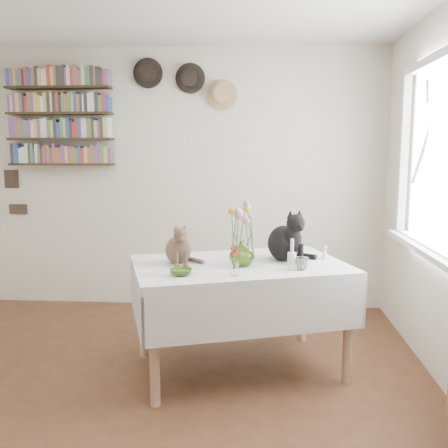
# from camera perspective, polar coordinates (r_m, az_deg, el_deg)

# --- Properties ---
(room) EXTENTS (4.08, 4.58, 2.58)m
(room) POSITION_cam_1_polar(r_m,az_deg,el_deg) (2.70, -13.33, 2.21)
(room) COLOR brown
(room) RESTS_ON ground
(window) EXTENTS (0.12, 1.52, 1.32)m
(window) POSITION_cam_1_polar(r_m,az_deg,el_deg) (3.56, 23.17, 5.56)
(window) COLOR white
(window) RESTS_ON room
(dining_table) EXTENTS (1.64, 1.31, 0.76)m
(dining_table) POSITION_cam_1_polar(r_m,az_deg,el_deg) (3.48, 1.77, -7.52)
(dining_table) COLOR white
(dining_table) RESTS_ON room
(tabby_cat) EXTENTS (0.26, 0.29, 0.29)m
(tabby_cat) POSITION_cam_1_polar(r_m,az_deg,el_deg) (3.42, -5.26, -2.11)
(tabby_cat) COLOR brown
(tabby_cat) RESTS_ON dining_table
(black_cat) EXTENTS (0.38, 0.40, 0.38)m
(black_cat) POSITION_cam_1_polar(r_m,az_deg,el_deg) (3.53, 6.87, -1.11)
(black_cat) COLOR black
(black_cat) RESTS_ON dining_table
(flower_vase) EXTENTS (0.23, 0.23, 0.17)m
(flower_vase) POSITION_cam_1_polar(r_m,az_deg,el_deg) (3.33, 2.02, -3.36)
(flower_vase) COLOR #8CBA49
(flower_vase) RESTS_ON dining_table
(green_bowl) EXTENTS (0.17, 0.17, 0.04)m
(green_bowl) POSITION_cam_1_polar(r_m,az_deg,el_deg) (3.11, -4.95, -5.49)
(green_bowl) COLOR #8CBA49
(green_bowl) RESTS_ON dining_table
(drinking_glass) EXTENTS (0.12, 0.12, 0.08)m
(drinking_glass) POSITION_cam_1_polar(r_m,az_deg,el_deg) (3.28, 8.86, -4.49)
(drinking_glass) COLOR white
(drinking_glass) RESTS_ON dining_table
(candlestick) EXTENTS (0.06, 0.06, 0.20)m
(candlestick) POSITION_cam_1_polar(r_m,az_deg,el_deg) (3.27, 7.76, -4.03)
(candlestick) COLOR white
(candlestick) RESTS_ON dining_table
(berry_jar) EXTENTS (0.05, 0.05, 0.21)m
(berry_jar) POSITION_cam_1_polar(r_m,az_deg,el_deg) (3.08, 1.25, -4.18)
(berry_jar) COLOR white
(berry_jar) RESTS_ON dining_table
(porcelain_figurine) EXTENTS (0.05, 0.05, 0.09)m
(porcelain_figurine) POSITION_cam_1_polar(r_m,az_deg,el_deg) (3.64, 11.46, -3.27)
(porcelain_figurine) COLOR white
(porcelain_figurine) RESTS_ON dining_table
(flower_bouquet) EXTENTS (0.17, 0.13, 0.39)m
(flower_bouquet) POSITION_cam_1_polar(r_m,az_deg,el_deg) (3.30, 2.06, 0.96)
(flower_bouquet) COLOR #4C7233
(flower_bouquet) RESTS_ON flower_vase
(bookshelf_unit) EXTENTS (1.00, 0.16, 0.91)m
(bookshelf_unit) POSITION_cam_1_polar(r_m,az_deg,el_deg) (5.10, -18.25, 11.49)
(bookshelf_unit) COLOR #312614
(bookshelf_unit) RESTS_ON room
(wall_hats) EXTENTS (0.98, 0.09, 0.48)m
(wall_hats) POSITION_cam_1_polar(r_m,az_deg,el_deg) (4.84, -4.32, 15.92)
(wall_hats) COLOR black
(wall_hats) RESTS_ON room
(wall_art_plaques) EXTENTS (0.21, 0.02, 0.44)m
(wall_art_plaques) POSITION_cam_1_polar(r_m,az_deg,el_deg) (5.39, -22.84, 3.43)
(wall_art_plaques) COLOR #38281E
(wall_art_plaques) RESTS_ON room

